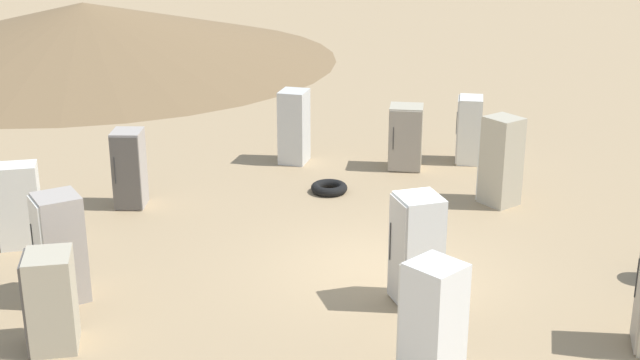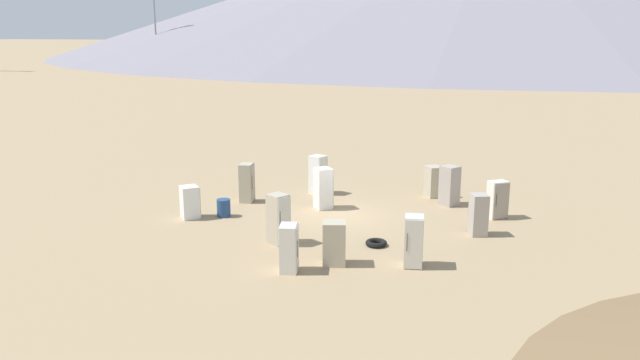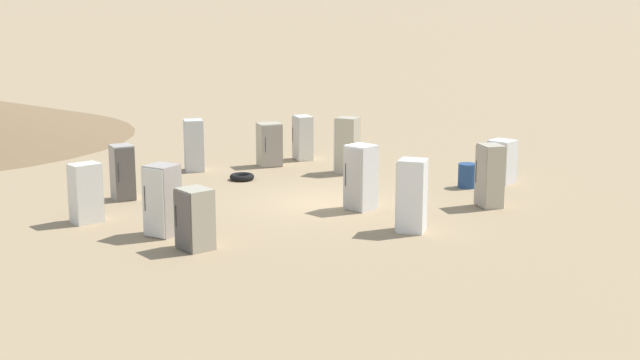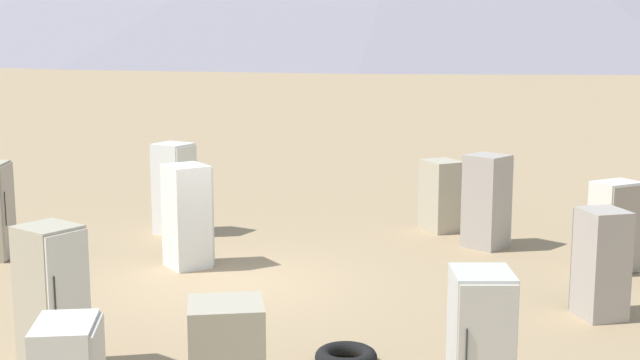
{
  "view_description": "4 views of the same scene",
  "coord_description": "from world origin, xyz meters",
  "views": [
    {
      "loc": [
        -5.19,
        13.86,
        6.92
      ],
      "look_at": [
        0.78,
        0.75,
        1.85
      ],
      "focal_mm": 50.0,
      "sensor_mm": 36.0,
      "label": 1
    },
    {
      "loc": [
        7.33,
        -25.42,
        7.95
      ],
      "look_at": [
        -0.88,
        -0.09,
        1.58
      ],
      "focal_mm": 35.0,
      "sensor_mm": 36.0,
      "label": 2
    },
    {
      "loc": [
        1.97,
        25.9,
        6.35
      ],
      "look_at": [
        0.12,
        0.91,
        0.89
      ],
      "focal_mm": 50.0,
      "sensor_mm": 36.0,
      "label": 3
    },
    {
      "loc": [
        3.84,
        -14.39,
        4.43
      ],
      "look_at": [
        1.47,
        0.5,
        1.76
      ],
      "focal_mm": 50.0,
      "sensor_mm": 36.0,
      "label": 4
    }
  ],
  "objects": [
    {
      "name": "discarded_fridge_7",
      "position": [
        -4.86,
        0.89,
        0.93
      ],
      "size": [
        0.75,
        0.84,
        1.85
      ],
      "rotation": [
        0.0,
        0.0,
        4.9
      ],
      "color": "#B2A88E",
      "rests_on": "ground_plane"
    },
    {
      "name": "discarded_fridge_0",
      "position": [
        6.62,
        1.81,
        0.82
      ],
      "size": [
        0.97,
        0.94,
        1.65
      ],
      "rotation": [
        0.0,
        0.0,
        3.78
      ],
      "color": "silver",
      "rests_on": "ground_plane"
    },
    {
      "name": "discarded_fridge_4",
      "position": [
        3.48,
        4.61,
        0.76
      ],
      "size": [
        1.03,
        1.05,
        1.52
      ],
      "rotation": [
        0.0,
        0.0,
        5.32
      ],
      "color": "#B2A88E",
      "rests_on": "ground_plane"
    },
    {
      "name": "discarded_fridge_6",
      "position": [
        -6.11,
        -2.31,
        0.71
      ],
      "size": [
        1.05,
        1.05,
        1.42
      ],
      "rotation": [
        0.0,
        0.0,
        5.48
      ],
      "color": "white",
      "rests_on": "ground_plane"
    },
    {
      "name": "discarded_fridge_11",
      "position": [
        1.46,
        -5.71,
        0.77
      ],
      "size": [
        0.96,
        0.96,
        1.55
      ],
      "rotation": [
        0.0,
        0.0,
        0.29
      ],
      "color": "#B2A88E",
      "rests_on": "ground_plane"
    },
    {
      "name": "ground_plane",
      "position": [
        0.0,
        0.0,
        0.0
      ],
      "size": [
        1000.0,
        1000.0,
        0.0
      ],
      "primitive_type": "plane",
      "color": "#9E8460"
    },
    {
      "name": "discarded_fridge_9",
      "position": [
        4.12,
        -5.04,
        0.9
      ],
      "size": [
        0.74,
        0.86,
        1.81
      ],
      "rotation": [
        0.0,
        0.0,
        3.3
      ],
      "color": "silver",
      "rests_on": "ground_plane"
    },
    {
      "name": "discarded_fridge_8",
      "position": [
        -1.2,
        -4.26,
        0.97
      ],
      "size": [
        0.96,
        0.91,
        1.94
      ],
      "rotation": [
        0.0,
        0.0,
        4.21
      ],
      "color": "#B2A88E",
      "rests_on": "ground_plane"
    },
    {
      "name": "discarded_fridge_5",
      "position": [
        4.39,
        3.28,
        0.93
      ],
      "size": [
        1.01,
        1.01,
        1.86
      ],
      "rotation": [
        0.0,
        0.0,
        5.67
      ],
      "color": "#A89E93",
      "rests_on": "ground_plane"
    },
    {
      "name": "rusty_barrel",
      "position": [
        -4.82,
        -1.68,
        0.39
      ],
      "size": [
        0.59,
        0.59,
        0.78
      ],
      "color": "navy",
      "rests_on": "ground_plane"
    },
    {
      "name": "discarded_fridge_3",
      "position": [
        5.99,
        -0.84,
        0.84
      ],
      "size": [
        0.84,
        0.91,
        1.67
      ],
      "rotation": [
        0.0,
        0.0,
        0.41
      ],
      "color": "#A89E93",
      "rests_on": "ground_plane"
    },
    {
      "name": "discarded_fridge_2",
      "position": [
        -2.11,
        3.39,
        0.97
      ],
      "size": [
        0.91,
        0.87,
        1.94
      ],
      "rotation": [
        0.0,
        0.0,
        4.33
      ],
      "color": "white",
      "rests_on": "ground_plane"
    },
    {
      "name": "scrap_tire",
      "position": [
        2.43,
        -3.37,
        0.1
      ],
      "size": [
        0.82,
        0.82,
        0.2
      ],
      "color": "black",
      "rests_on": "ground_plane"
    },
    {
      "name": "discarded_fridge_10",
      "position": [
        0.2,
        -6.82,
        0.82
      ],
      "size": [
        0.77,
        0.89,
        1.64
      ],
      "rotation": [
        0.0,
        0.0,
        4.97
      ],
      "color": "silver",
      "rests_on": "ground_plane"
    },
    {
      "name": "discarded_fridge_1",
      "position": [
        -1.05,
        0.93,
        0.95
      ],
      "size": [
        1.01,
        1.01,
        1.89
      ],
      "rotation": [
        0.0,
        0.0,
        5.44
      ],
      "color": "white",
      "rests_on": "ground_plane"
    }
  ]
}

